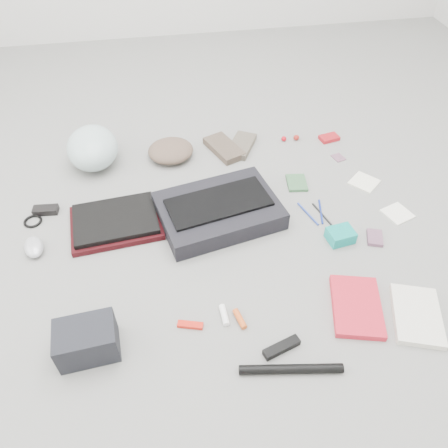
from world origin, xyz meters
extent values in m
plane|color=slate|center=(0.00, 0.00, 0.00)|extent=(4.00, 4.00, 0.00)
cube|color=black|center=(-0.01, 0.09, 0.04)|extent=(0.53, 0.42, 0.08)
cube|color=black|center=(-0.01, 0.09, 0.08)|extent=(0.44, 0.26, 0.01)
cube|color=#34090D|center=(-0.42, 0.12, 0.01)|extent=(0.38, 0.30, 0.02)
cube|color=black|center=(-0.42, 0.12, 0.04)|extent=(0.35, 0.27, 0.02)
ellipsoid|color=silver|center=(-0.51, 0.56, 0.09)|extent=(0.25, 0.30, 0.17)
ellipsoid|color=brown|center=(-0.16, 0.54, 0.04)|extent=(0.24, 0.23, 0.08)
cube|color=brown|center=(0.10, 0.55, 0.02)|extent=(0.19, 0.25, 0.03)
cube|color=#5D5548|center=(0.19, 0.56, 0.01)|extent=(0.18, 0.22, 0.03)
cube|color=black|center=(-0.71, 0.25, 0.01)|extent=(0.10, 0.05, 0.03)
torus|color=black|center=(-0.76, 0.20, 0.01)|extent=(0.09, 0.09, 0.01)
ellipsoid|color=#B6B7BE|center=(-0.73, 0.03, 0.02)|extent=(0.10, 0.13, 0.04)
cube|color=black|center=(-0.50, -0.43, 0.06)|extent=(0.19, 0.14, 0.12)
cube|color=red|center=(-0.18, -0.40, 0.01)|extent=(0.09, 0.05, 0.01)
cylinder|color=white|center=(-0.07, -0.38, 0.01)|extent=(0.02, 0.08, 0.02)
cylinder|color=#D2521D|center=(-0.02, -0.41, 0.01)|extent=(0.04, 0.08, 0.02)
cube|color=black|center=(0.09, -0.53, 0.01)|extent=(0.13, 0.07, 0.02)
cylinder|color=black|center=(0.10, -0.61, 0.01)|extent=(0.32, 0.08, 0.03)
cube|color=red|center=(0.38, -0.43, 0.01)|extent=(0.22, 0.27, 0.03)
cube|color=silver|center=(0.56, -0.50, 0.01)|extent=(0.22, 0.27, 0.02)
cube|color=#37623D|center=(0.37, 0.24, 0.01)|extent=(0.10, 0.12, 0.01)
cylinder|color=#263DA2|center=(0.36, 0.04, 0.00)|extent=(0.05, 0.14, 0.01)
cylinder|color=black|center=(0.42, 0.03, 0.00)|extent=(0.04, 0.14, 0.01)
cylinder|color=navy|center=(0.42, 0.05, 0.00)|extent=(0.04, 0.14, 0.01)
cube|color=#0E9B91|center=(0.44, -0.12, 0.02)|extent=(0.11, 0.09, 0.05)
cube|color=#7A4F68|center=(0.58, -0.14, 0.01)|extent=(0.08, 0.10, 0.02)
cube|color=white|center=(0.67, 0.20, 0.00)|extent=(0.16, 0.16, 0.01)
cube|color=white|center=(0.73, -0.02, 0.00)|extent=(0.13, 0.13, 0.01)
sphere|color=red|center=(0.41, 0.58, 0.01)|extent=(0.03, 0.03, 0.03)
sphere|color=#B42B0D|center=(0.47, 0.58, 0.01)|extent=(0.03, 0.03, 0.03)
sphere|color=maroon|center=(0.47, 0.58, 0.01)|extent=(0.03, 0.03, 0.03)
cube|color=red|center=(0.63, 0.55, 0.01)|extent=(0.10, 0.08, 0.02)
cube|color=#81536B|center=(0.63, 0.39, 0.00)|extent=(0.06, 0.07, 0.00)
camera|label=1|loc=(-0.21, -1.18, 1.26)|focal=35.00mm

